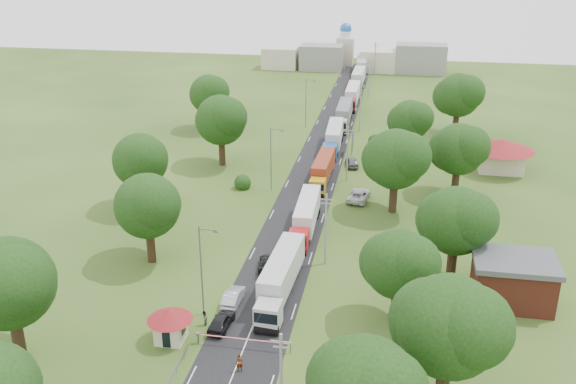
% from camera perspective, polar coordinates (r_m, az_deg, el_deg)
% --- Properties ---
extents(ground, '(260.00, 260.00, 0.00)m').
position_cam_1_polar(ground, '(83.82, 0.14, -3.83)').
color(ground, '#294316').
rests_on(ground, ground).
extents(road, '(8.00, 200.00, 0.04)m').
position_cam_1_polar(road, '(101.97, 2.09, 0.99)').
color(road, black).
rests_on(road, ground).
extents(boom_barrier, '(9.22, 0.35, 1.18)m').
position_cam_1_polar(boom_barrier, '(62.51, -5.19, -12.84)').
color(boom_barrier, slate).
rests_on(boom_barrier, ground).
extents(guard_booth, '(4.40, 4.40, 3.45)m').
position_cam_1_polar(guard_booth, '(63.41, -10.44, -11.22)').
color(guard_booth, beige).
rests_on(guard_booth, ground).
extents(info_sign, '(0.12, 3.10, 4.10)m').
position_cam_1_polar(info_sign, '(114.61, 5.76, 4.87)').
color(info_sign, slate).
rests_on(info_sign, ground).
extents(pole_0, '(1.60, 0.24, 9.00)m').
position_cam_1_polar(pole_0, '(51.13, -0.61, -16.49)').
color(pole_0, gray).
rests_on(pole_0, ground).
extents(pole_1, '(1.60, 0.24, 9.00)m').
position_cam_1_polar(pole_1, '(74.84, 3.37, -3.22)').
color(pole_1, gray).
rests_on(pole_1, ground).
extents(pole_2, '(1.60, 0.24, 9.00)m').
position_cam_1_polar(pole_2, '(100.77, 5.31, 3.48)').
color(pole_2, gray).
rests_on(pole_2, ground).
extents(pole_3, '(1.60, 0.24, 9.00)m').
position_cam_1_polar(pole_3, '(127.58, 6.45, 7.40)').
color(pole_3, gray).
rests_on(pole_3, ground).
extents(pole_4, '(1.60, 0.24, 9.00)m').
position_cam_1_polar(pole_4, '(154.81, 7.21, 9.95)').
color(pole_4, gray).
rests_on(pole_4, ground).
extents(pole_5, '(1.60, 0.24, 9.00)m').
position_cam_1_polar(pole_5, '(182.28, 7.75, 11.73)').
color(pole_5, gray).
rests_on(pole_5, ground).
extents(lamp_0, '(2.03, 0.22, 10.00)m').
position_cam_1_polar(lamp_0, '(65.16, -7.61, -6.58)').
color(lamp_0, slate).
rests_on(lamp_0, ground).
extents(lamp_1, '(2.03, 0.22, 10.00)m').
position_cam_1_polar(lamp_1, '(96.30, -1.44, 3.23)').
color(lamp_1, slate).
rests_on(lamp_1, ground).
extents(lamp_2, '(2.03, 0.22, 10.00)m').
position_cam_1_polar(lamp_2, '(129.43, 1.66, 8.13)').
color(lamp_2, slate).
rests_on(lamp_2, ground).
extents(tree_1, '(9.60, 9.60, 12.05)m').
position_cam_1_polar(tree_1, '(53.14, 14.09, -11.38)').
color(tree_1, '#382616').
rests_on(tree_1, ground).
extents(tree_2, '(8.00, 8.00, 10.10)m').
position_cam_1_polar(tree_2, '(63.90, 9.83, -6.27)').
color(tree_2, '#382616').
rests_on(tree_2, ground).
extents(tree_3, '(8.80, 8.80, 11.07)m').
position_cam_1_polar(tree_3, '(72.97, 14.71, -2.44)').
color(tree_3, '#382616').
rests_on(tree_3, ground).
extents(tree_4, '(9.60, 9.60, 12.05)m').
position_cam_1_polar(tree_4, '(89.22, 9.55, 2.94)').
color(tree_4, '#382616').
rests_on(tree_4, ground).
extents(tree_5, '(8.80, 8.80, 11.07)m').
position_cam_1_polar(tree_5, '(97.41, 14.93, 3.73)').
color(tree_5, '#382616').
rests_on(tree_5, ground).
extents(tree_6, '(8.00, 8.00, 10.10)m').
position_cam_1_polar(tree_6, '(113.49, 10.80, 6.31)').
color(tree_6, '#382616').
rests_on(tree_6, ground).
extents(tree_7, '(9.60, 9.60, 12.05)m').
position_cam_1_polar(tree_7, '(128.21, 14.90, 8.33)').
color(tree_7, '#382616').
rests_on(tree_7, ground).
extents(tree_9, '(9.60, 9.60, 12.05)m').
position_cam_1_polar(tree_9, '(62.39, -23.56, -7.36)').
color(tree_9, '#382616').
rests_on(tree_9, ground).
extents(tree_10, '(8.80, 8.80, 11.07)m').
position_cam_1_polar(tree_10, '(76.16, -12.36, -1.16)').
color(tree_10, '#382616').
rests_on(tree_10, ground).
extents(tree_11, '(8.80, 8.80, 11.07)m').
position_cam_1_polar(tree_11, '(91.66, -12.98, 2.78)').
color(tree_11, '#382616').
rests_on(tree_11, ground).
extents(tree_12, '(9.60, 9.60, 12.05)m').
position_cam_1_polar(tree_12, '(107.53, -5.98, 6.41)').
color(tree_12, '#382616').
rests_on(tree_12, ground).
extents(tree_13, '(8.80, 8.80, 11.07)m').
position_cam_1_polar(tree_13, '(128.47, -7.01, 8.64)').
color(tree_13, '#382616').
rests_on(tree_13, ground).
extents(house_brick, '(8.60, 6.60, 5.20)m').
position_cam_1_polar(house_brick, '(72.09, 19.36, -7.39)').
color(house_brick, maroon).
rests_on(house_brick, ground).
extents(house_cream, '(10.08, 10.08, 5.80)m').
position_cam_1_polar(house_cream, '(110.68, 18.48, 3.55)').
color(house_cream, beige).
rests_on(house_cream, ground).
extents(distant_town, '(52.00, 8.00, 8.00)m').
position_cam_1_polar(distant_town, '(187.66, 6.31, 11.72)').
color(distant_town, gray).
rests_on(distant_town, ground).
extents(church, '(5.00, 5.00, 12.30)m').
position_cam_1_polar(church, '(195.57, 5.11, 12.74)').
color(church, beige).
rests_on(church, ground).
extents(truck_0, '(3.15, 15.13, 4.18)m').
position_cam_1_polar(truck_0, '(69.45, -0.68, -7.60)').
color(truck_0, '#BCBCBC').
rests_on(truck_0, ground).
extents(truck_1, '(2.83, 14.33, 3.97)m').
position_cam_1_polar(truck_1, '(84.13, 1.61, -2.16)').
color(truck_1, red).
rests_on(truck_1, ground).
extents(truck_2, '(2.60, 13.69, 3.79)m').
position_cam_1_polar(truck_2, '(100.95, 3.10, 1.97)').
color(truck_2, '#C29016').
rests_on(truck_2, ground).
extents(truck_3, '(3.05, 14.95, 4.13)m').
position_cam_1_polar(truck_3, '(116.88, 4.09, 4.85)').
color(truck_3, '#195398').
rests_on(truck_3, ground).
extents(truck_4, '(2.74, 15.15, 4.20)m').
position_cam_1_polar(truck_4, '(132.35, 4.98, 6.89)').
color(truck_4, '#AEAEAE').
rests_on(truck_4, ground).
extents(truck_5, '(2.69, 15.39, 4.27)m').
position_cam_1_polar(truck_5, '(148.45, 5.74, 8.53)').
color(truck_5, maroon).
rests_on(truck_5, ground).
extents(truck_6, '(2.74, 15.28, 4.23)m').
position_cam_1_polar(truck_6, '(166.57, 6.25, 9.98)').
color(truck_6, '#246034').
rests_on(truck_6, ground).
extents(truck_7, '(3.37, 15.27, 4.22)m').
position_cam_1_polar(truck_7, '(182.47, 6.53, 11.01)').
color(truck_7, silver).
rests_on(truck_7, ground).
extents(car_lane_front, '(2.12, 4.52, 1.50)m').
position_cam_1_polar(car_lane_front, '(65.27, -5.94, -11.36)').
color(car_lane_front, black).
rests_on(car_lane_front, ground).
extents(car_lane_mid, '(1.71, 4.61, 1.51)m').
position_cam_1_polar(car_lane_mid, '(69.09, -4.88, -9.26)').
color(car_lane_mid, '#A3A6AB').
rests_on(car_lane_mid, ground).
extents(car_lane_rear, '(2.56, 5.03, 1.40)m').
position_cam_1_polar(car_lane_rear, '(75.44, -1.86, -6.36)').
color(car_lane_rear, black).
rests_on(car_lane_rear, ground).
extents(car_verge_near, '(3.47, 6.22, 1.64)m').
position_cam_1_polar(car_verge_near, '(94.82, 6.32, -0.26)').
color(car_verge_near, silver).
rests_on(car_verge_near, ground).
extents(car_verge_far, '(2.79, 4.88, 1.56)m').
position_cam_1_polar(car_verge_far, '(108.62, 5.71, 2.67)').
color(car_verge_far, '#5B5E63').
rests_on(car_verge_far, ground).
extents(pedestrian_near, '(0.68, 0.52, 1.68)m').
position_cam_1_polar(pedestrian_near, '(59.40, -4.32, -14.98)').
color(pedestrian_near, gray).
rests_on(pedestrian_near, ground).
extents(pedestrian_booth, '(0.73, 0.86, 1.56)m').
position_cam_1_polar(pedestrian_booth, '(65.81, -7.46, -11.10)').
color(pedestrian_booth, gray).
rests_on(pedestrian_booth, ground).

